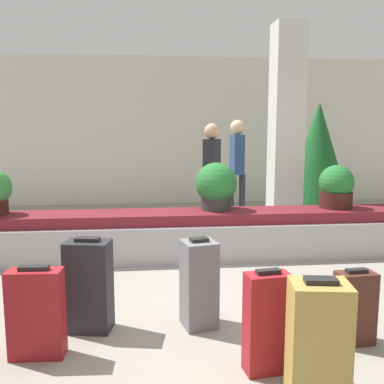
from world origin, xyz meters
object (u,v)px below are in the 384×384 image
at_px(traveler_1, 212,168).
at_px(decorated_tree, 318,157).
at_px(pillar, 286,132).
at_px(suitcase_6, 355,308).
at_px(potted_plant_2, 336,187).
at_px(traveler_0, 237,161).
at_px(suitcase_3, 318,344).
at_px(potted_plant_1, 216,186).
at_px(suitcase_2, 267,323).
at_px(suitcase_0, 199,284).
at_px(suitcase_5, 89,286).
at_px(suitcase_1, 36,313).

distance_m(traveler_1, decorated_tree, 2.21).
height_order(pillar, suitcase_6, pillar).
bearing_deg(potted_plant_2, traveler_0, 116.81).
xyz_separation_m(suitcase_3, potted_plant_1, (-0.11, 3.17, 0.52)).
bearing_deg(suitcase_3, traveler_1, 98.71).
bearing_deg(suitcase_2, suitcase_0, 110.06).
bearing_deg(pillar, suitcase_0, -119.34).
bearing_deg(suitcase_6, pillar, 76.89).
bearing_deg(potted_plant_1, suitcase_0, -102.78).
height_order(suitcase_2, suitcase_3, suitcase_3).
height_order(suitcase_6, traveler_0, traveler_0).
bearing_deg(suitcase_5, traveler_1, 75.16).
bearing_deg(potted_plant_1, suitcase_6, -74.69).
relative_size(potted_plant_2, decorated_tree, 0.27).
xyz_separation_m(suitcase_0, potted_plant_1, (0.47, 2.07, 0.54)).
xyz_separation_m(suitcase_2, suitcase_5, (-1.27, 0.75, 0.03)).
bearing_deg(suitcase_3, suitcase_1, 166.68).
distance_m(potted_plant_2, traveler_1, 1.90).
relative_size(suitcase_2, potted_plant_2, 1.26).
xyz_separation_m(suitcase_5, traveler_1, (1.48, 3.18, 0.66)).
distance_m(suitcase_2, suitcase_6, 0.84).
relative_size(pillar, potted_plant_1, 5.19).
xyz_separation_m(suitcase_3, decorated_tree, (2.05, 5.13, 0.77)).
bearing_deg(suitcase_0, potted_plant_2, 31.45).
bearing_deg(decorated_tree, potted_plant_1, -137.78).
bearing_deg(decorated_tree, potted_plant_2, -105.12).
distance_m(potted_plant_2, traveler_0, 2.13).
xyz_separation_m(suitcase_1, suitcase_6, (2.37, -0.04, -0.04)).
bearing_deg(suitcase_2, potted_plant_2, 51.00).
bearing_deg(potted_plant_2, suitcase_0, -135.57).
bearing_deg(pillar, decorated_tree, 47.46).
xyz_separation_m(suitcase_2, potted_plant_1, (0.10, 2.80, 0.56)).
height_order(pillar, potted_plant_2, pillar).
xyz_separation_m(potted_plant_2, traveler_1, (-1.51, 1.15, 0.17)).
distance_m(pillar, suitcase_6, 3.71).
relative_size(pillar, suitcase_2, 4.44).
xyz_separation_m(suitcase_6, traveler_1, (-0.57, 3.61, 0.76)).
xyz_separation_m(pillar, potted_plant_1, (-1.22, -0.94, -0.70)).
bearing_deg(pillar, suitcase_2, -109.44).
relative_size(suitcase_0, traveler_0, 0.42).
distance_m(suitcase_2, traveler_0, 4.79).
distance_m(suitcase_5, decorated_tree, 5.39).
bearing_deg(suitcase_0, suitcase_2, -75.66).
bearing_deg(traveler_1, decorated_tree, 141.79).
height_order(suitcase_0, potted_plant_2, potted_plant_2).
relative_size(suitcase_1, traveler_0, 0.38).
bearing_deg(suitcase_1, traveler_1, 66.15).
relative_size(suitcase_5, traveler_0, 0.43).
distance_m(suitcase_1, potted_plant_2, 4.14).
bearing_deg(suitcase_2, suitcase_3, -68.81).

